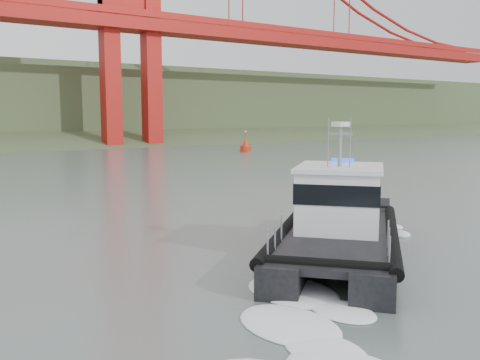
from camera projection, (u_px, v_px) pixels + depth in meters
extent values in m
plane|color=#495751|center=(333.00, 243.00, 25.38)|extent=(400.00, 400.00, 0.00)
cube|color=black|center=(302.00, 244.00, 23.19)|extent=(10.24, 9.19, 1.34)
cube|color=black|center=(374.00, 249.00, 22.44)|extent=(10.24, 9.19, 1.34)
cube|color=black|center=(337.00, 237.00, 22.21)|extent=(10.96, 10.37, 0.28)
cube|color=white|center=(339.00, 199.00, 23.10)|extent=(5.25, 5.18, 2.58)
cube|color=black|center=(340.00, 189.00, 23.05)|extent=(5.34, 5.28, 0.84)
cube|color=white|center=(340.00, 168.00, 22.93)|extent=(5.56, 5.50, 0.18)
cylinder|color=gray|center=(340.00, 147.00, 22.50)|extent=(0.18, 0.18, 2.02)
cylinder|color=white|center=(341.00, 124.00, 22.38)|extent=(0.78, 0.78, 0.20)
cylinder|color=red|center=(246.00, 150.00, 85.30)|extent=(1.72, 1.72, 1.14)
cone|color=red|center=(246.00, 142.00, 85.16)|extent=(1.34, 1.34, 1.72)
cylinder|color=red|center=(246.00, 135.00, 85.02)|extent=(0.15, 0.15, 0.95)
sphere|color=#E5D87F|center=(246.00, 132.00, 84.95)|extent=(0.29, 0.29, 0.29)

